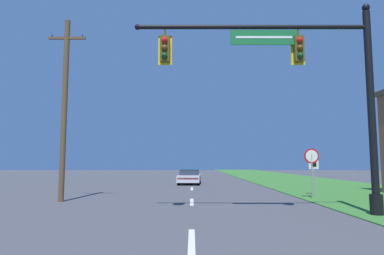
# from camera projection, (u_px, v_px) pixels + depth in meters

# --- Properties ---
(grass_verge_right) EXTENTS (10.00, 110.00, 0.04)m
(grass_verge_right) POSITION_uv_depth(u_px,v_px,m) (305.00, 182.00, 31.84)
(grass_verge_right) COLOR #38752D
(grass_verge_right) RESTS_ON ground
(road_center_line) EXTENTS (0.16, 34.80, 0.01)m
(road_center_line) POSITION_uv_depth(u_px,v_px,m) (192.00, 189.00, 23.89)
(road_center_line) COLOR silver
(road_center_line) RESTS_ON ground
(signal_mast) EXTENTS (8.71, 0.47, 7.60)m
(signal_mast) POSITION_uv_depth(u_px,v_px,m) (312.00, 85.00, 12.25)
(signal_mast) COLOR black
(signal_mast) RESTS_ON grass_verge_right
(car_ahead) EXTENTS (2.06, 4.32, 1.19)m
(car_ahead) POSITION_uv_depth(u_px,v_px,m) (190.00, 177.00, 29.15)
(car_ahead) COLOR black
(car_ahead) RESTS_ON ground
(stop_sign) EXTENTS (0.76, 0.07, 2.50)m
(stop_sign) POSITION_uv_depth(u_px,v_px,m) (312.00, 162.00, 17.39)
(stop_sign) COLOR gray
(stop_sign) RESTS_ON grass_verge_right
(route_sign_post) EXTENTS (0.55, 0.06, 2.03)m
(route_sign_post) POSITION_uv_depth(u_px,v_px,m) (314.00, 168.00, 19.16)
(route_sign_post) COLOR gray
(route_sign_post) RESTS_ON grass_verge_right
(utility_pole_near) EXTENTS (1.80, 0.26, 8.86)m
(utility_pole_near) POSITION_uv_depth(u_px,v_px,m) (65.00, 106.00, 16.55)
(utility_pole_near) COLOR brown
(utility_pole_near) RESTS_ON ground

